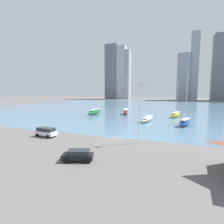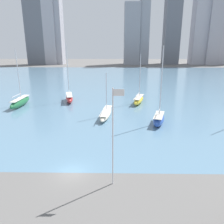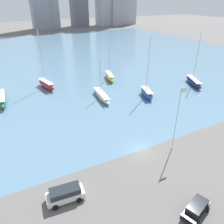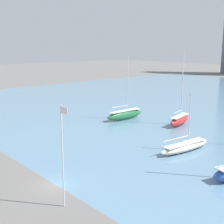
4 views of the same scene
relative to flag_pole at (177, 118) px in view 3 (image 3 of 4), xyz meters
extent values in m
plane|color=#605E5B|center=(-5.20, 2.12, -6.08)|extent=(500.00, 500.00, 0.00)
cube|color=slate|center=(-5.20, 72.12, -6.08)|extent=(180.00, 140.00, 0.00)
cylinder|color=silver|center=(-0.06, 0.00, -0.49)|extent=(0.14, 0.14, 11.19)
cube|color=white|center=(0.56, 0.00, 4.61)|extent=(1.10, 0.03, 0.70)
cube|color=gray|center=(78.31, 175.99, 8.48)|extent=(11.61, 10.71, 29.13)
cube|color=#A8A8B2|center=(94.56, 175.67, 14.96)|extent=(15.06, 13.12, 42.09)
ellipsoid|color=#19234C|center=(26.31, 20.97, -5.17)|extent=(5.98, 10.02, 1.82)
cube|color=#BCB7AD|center=(26.31, 20.97, -4.31)|extent=(4.90, 8.22, 0.10)
cube|color=#2D2D33|center=(26.31, 20.97, -5.67)|extent=(0.89, 1.72, 0.82)
cylinder|color=silver|center=(26.62, 21.66, 2.33)|extent=(0.18, 0.18, 13.17)
cylinder|color=silver|center=(25.59, 19.38, -3.16)|extent=(2.20, 4.62, 0.14)
ellipsoid|color=beige|center=(-1.94, 24.68, -5.35)|extent=(3.17, 10.95, 1.45)
cube|color=silver|center=(-1.94, 24.68, -4.67)|extent=(2.60, 8.98, 0.10)
cube|color=#2D2D33|center=(-1.94, 24.68, -5.75)|extent=(0.37, 1.95, 0.65)
cylinder|color=silver|center=(-1.85, 25.48, -0.52)|extent=(0.18, 0.18, 8.20)
cylinder|color=silver|center=(-2.17, 22.59, -3.52)|extent=(0.79, 5.80, 0.14)
ellipsoid|color=#236B3D|center=(-24.75, 33.16, -4.99)|extent=(2.21, 10.57, 2.16)
cube|color=silver|center=(-24.75, 33.16, -3.96)|extent=(1.81, 8.67, 0.10)
cube|color=#2D2D33|center=(-24.75, 33.16, -5.59)|extent=(0.22, 1.90, 0.97)
cylinder|color=silver|center=(-24.80, 31.57, -2.81)|extent=(0.29, 4.77, 0.14)
ellipsoid|color=yellow|center=(6.54, 36.89, -5.16)|extent=(4.44, 9.25, 1.84)
cube|color=beige|center=(6.54, 36.89, -4.29)|extent=(3.64, 7.59, 0.10)
cube|color=#2D2D33|center=(6.54, 36.89, -5.66)|extent=(0.62, 1.61, 0.83)
cylinder|color=silver|center=(6.74, 37.54, 1.44)|extent=(0.18, 0.18, 11.36)
cylinder|color=silver|center=(6.03, 35.18, -3.14)|extent=(1.55, 4.77, 0.14)
ellipsoid|color=#284CA8|center=(8.94, 20.22, -5.11)|extent=(4.03, 7.41, 1.94)
cube|color=#BCB7AD|center=(8.94, 20.22, -4.19)|extent=(3.31, 6.07, 0.10)
cube|color=#2D2D33|center=(8.94, 20.22, -5.64)|extent=(0.53, 1.27, 0.87)
cylinder|color=silver|center=(9.10, 20.74, 2.53)|extent=(0.18, 0.18, 13.34)
cylinder|color=silver|center=(8.72, 19.52, -3.04)|extent=(0.88, 2.48, 0.14)
ellipsoid|color=#B72828|center=(-12.91, 38.28, -5.02)|extent=(3.81, 8.84, 2.12)
cube|color=silver|center=(-12.91, 38.28, -4.01)|extent=(3.13, 7.25, 0.10)
cube|color=#2D2D33|center=(-12.91, 38.28, -5.60)|extent=(0.52, 1.55, 0.95)
cylinder|color=silver|center=(-13.06, 38.91, 2.90)|extent=(0.18, 0.18, 13.71)
cylinder|color=silver|center=(-12.59, 36.93, -2.86)|extent=(1.08, 3.99, 0.14)
cube|color=black|center=(-6.29, -11.23, -5.43)|extent=(4.59, 3.04, 0.62)
cube|color=#23282D|center=(-6.12, -11.18, -4.82)|extent=(3.31, 2.43, 0.60)
cylinder|color=black|center=(-7.25, -12.51, -5.74)|extent=(0.73, 0.45, 0.69)
cylinder|color=black|center=(-7.82, -10.77, -5.74)|extent=(0.73, 0.45, 0.69)
cylinder|color=black|center=(-4.75, -11.70, -5.74)|extent=(0.73, 0.45, 0.69)
cylinder|color=black|center=(-5.33, -9.95, -5.74)|extent=(0.73, 0.45, 0.69)
cube|color=white|center=(-19.47, -2.05, -5.33)|extent=(4.92, 2.42, 0.80)
cube|color=#23282D|center=(-19.47, -2.05, -4.55)|extent=(3.95, 2.09, 0.75)
cylinder|color=black|center=(-17.91, -1.19, -5.73)|extent=(0.73, 0.34, 0.71)
cylinder|color=black|center=(-18.10, -3.20, -5.73)|extent=(0.73, 0.34, 0.71)
cylinder|color=black|center=(-20.84, -0.91, -5.73)|extent=(0.73, 0.34, 0.71)
cylinder|color=black|center=(-21.03, -2.92, -5.73)|extent=(0.73, 0.34, 0.71)
camera|label=1|loc=(6.08, -31.48, 3.53)|focal=28.00mm
camera|label=2|loc=(0.25, -21.65, 9.11)|focal=35.00mm
camera|label=3|loc=(-23.23, -22.20, 17.03)|focal=35.00mm
camera|label=4|loc=(26.30, -16.76, 10.93)|focal=50.00mm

